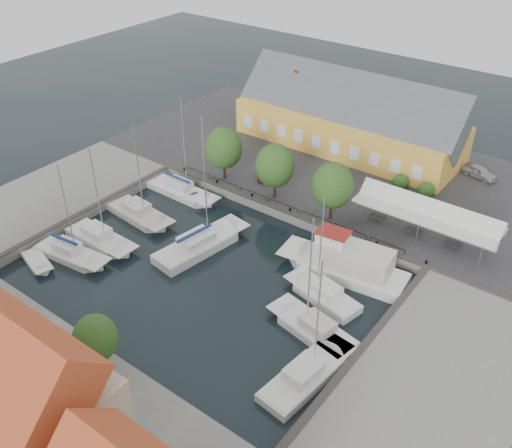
{
  "coord_description": "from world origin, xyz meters",
  "views": [
    {
      "loc": [
        28.36,
        -31.8,
        33.01
      ],
      "look_at": [
        0.0,
        6.0,
        1.5
      ],
      "focal_mm": 40.0,
      "sensor_mm": 36.0,
      "label": 1
    }
  ],
  "objects_px": {
    "warehouse": "(346,119)",
    "car_red": "(266,172)",
    "car_silver": "(480,172)",
    "east_boat_a": "(323,296)",
    "west_boat_a": "(182,192)",
    "tent_canopy": "(427,214)",
    "west_boat_d": "(71,255)",
    "trawler": "(347,266)",
    "east_boat_c": "(306,377)",
    "launch_nw": "(189,193)",
    "west_boat_c": "(100,240)",
    "launch_sw": "(38,263)",
    "east_boat_b": "(314,331)",
    "center_sailboat": "(200,246)",
    "west_boat_b": "(140,215)"
  },
  "relations": [
    {
      "from": "warehouse",
      "to": "car_red",
      "type": "relative_size",
      "value": 7.54
    },
    {
      "from": "car_silver",
      "to": "car_red",
      "type": "height_order",
      "value": "car_silver"
    },
    {
      "from": "east_boat_a",
      "to": "west_boat_a",
      "type": "height_order",
      "value": "west_boat_a"
    },
    {
      "from": "tent_canopy",
      "to": "west_boat_d",
      "type": "height_order",
      "value": "west_boat_d"
    },
    {
      "from": "trawler",
      "to": "east_boat_c",
      "type": "xyz_separation_m",
      "value": [
        3.73,
        -12.67,
        -0.76
      ]
    },
    {
      "from": "east_boat_a",
      "to": "east_boat_c",
      "type": "xyz_separation_m",
      "value": [
        3.66,
        -8.49,
        -0.0
      ]
    },
    {
      "from": "warehouse",
      "to": "launch_nw",
      "type": "relative_size",
      "value": 5.67
    },
    {
      "from": "launch_nw",
      "to": "car_red",
      "type": "bearing_deg",
      "value": 50.37
    },
    {
      "from": "warehouse",
      "to": "west_boat_c",
      "type": "bearing_deg",
      "value": -105.77
    },
    {
      "from": "west_boat_c",
      "to": "launch_sw",
      "type": "relative_size",
      "value": 2.42
    },
    {
      "from": "warehouse",
      "to": "tent_canopy",
      "type": "distance_m",
      "value": 21.63
    },
    {
      "from": "car_silver",
      "to": "east_boat_c",
      "type": "relative_size",
      "value": 0.36
    },
    {
      "from": "east_boat_b",
      "to": "launch_sw",
      "type": "xyz_separation_m",
      "value": [
        -25.74,
        -7.89,
        -0.17
      ]
    },
    {
      "from": "center_sailboat",
      "to": "west_boat_d",
      "type": "distance_m",
      "value": 12.35
    },
    {
      "from": "west_boat_d",
      "to": "west_boat_b",
      "type": "bearing_deg",
      "value": 89.83
    },
    {
      "from": "center_sailboat",
      "to": "launch_nw",
      "type": "bearing_deg",
      "value": 138.54
    },
    {
      "from": "car_red",
      "to": "launch_sw",
      "type": "relative_size",
      "value": 0.81
    },
    {
      "from": "launch_sw",
      "to": "trawler",
      "type": "bearing_deg",
      "value": 33.85
    },
    {
      "from": "east_boat_b",
      "to": "west_boat_c",
      "type": "relative_size",
      "value": 1.0
    },
    {
      "from": "east_boat_c",
      "to": "launch_nw",
      "type": "xyz_separation_m",
      "value": [
        -25.29,
        14.77,
        -0.17
      ]
    },
    {
      "from": "warehouse",
      "to": "tent_canopy",
      "type": "bearing_deg",
      "value": -39.86
    },
    {
      "from": "car_silver",
      "to": "west_boat_a",
      "type": "relative_size",
      "value": 0.33
    },
    {
      "from": "tent_canopy",
      "to": "car_silver",
      "type": "distance_m",
      "value": 15.46
    },
    {
      "from": "car_silver",
      "to": "west_boat_b",
      "type": "relative_size",
      "value": 0.36
    },
    {
      "from": "car_silver",
      "to": "launch_nw",
      "type": "bearing_deg",
      "value": 145.44
    },
    {
      "from": "west_boat_b",
      "to": "east_boat_c",
      "type": "bearing_deg",
      "value": -17.02
    },
    {
      "from": "east_boat_a",
      "to": "launch_sw",
      "type": "bearing_deg",
      "value": -153.64
    },
    {
      "from": "east_boat_c",
      "to": "west_boat_a",
      "type": "relative_size",
      "value": 0.92
    },
    {
      "from": "east_boat_b",
      "to": "west_boat_d",
      "type": "distance_m",
      "value": 24.62
    },
    {
      "from": "west_boat_a",
      "to": "west_boat_b",
      "type": "relative_size",
      "value": 1.07
    },
    {
      "from": "west_boat_a",
      "to": "west_boat_c",
      "type": "bearing_deg",
      "value": -90.28
    },
    {
      "from": "car_red",
      "to": "west_boat_a",
      "type": "xyz_separation_m",
      "value": [
        -6.27,
        -7.58,
        -1.35
      ]
    },
    {
      "from": "west_boat_d",
      "to": "launch_sw",
      "type": "bearing_deg",
      "value": -123.56
    },
    {
      "from": "west_boat_c",
      "to": "west_boat_d",
      "type": "distance_m",
      "value": 3.37
    },
    {
      "from": "center_sailboat",
      "to": "car_silver",
      "type": "bearing_deg",
      "value": 58.92
    },
    {
      "from": "west_boat_a",
      "to": "west_boat_c",
      "type": "height_order",
      "value": "west_boat_a"
    },
    {
      "from": "tent_canopy",
      "to": "car_red",
      "type": "distance_m",
      "value": 19.56
    },
    {
      "from": "east_boat_b",
      "to": "west_boat_a",
      "type": "bearing_deg",
      "value": 157.59
    },
    {
      "from": "warehouse",
      "to": "west_boat_b",
      "type": "xyz_separation_m",
      "value": [
        -9.43,
        -26.94,
        -4.17
      ]
    },
    {
      "from": "tent_canopy",
      "to": "car_red",
      "type": "bearing_deg",
      "value": 177.96
    },
    {
      "from": "center_sailboat",
      "to": "west_boat_c",
      "type": "xyz_separation_m",
      "value": [
        -8.68,
        -5.13,
        -0.1
      ]
    },
    {
      "from": "west_boat_b",
      "to": "west_boat_c",
      "type": "height_order",
      "value": "west_boat_b"
    },
    {
      "from": "east_boat_c",
      "to": "launch_nw",
      "type": "distance_m",
      "value": 29.29
    },
    {
      "from": "east_boat_b",
      "to": "east_boat_c",
      "type": "distance_m",
      "value": 4.88
    },
    {
      "from": "warehouse",
      "to": "car_silver",
      "type": "height_order",
      "value": "warehouse"
    },
    {
      "from": "east_boat_a",
      "to": "west_boat_b",
      "type": "distance_m",
      "value": 22.43
    },
    {
      "from": "east_boat_b",
      "to": "launch_nw",
      "type": "distance_m",
      "value": 25.42
    },
    {
      "from": "warehouse",
      "to": "east_boat_b",
      "type": "distance_m",
      "value": 34.07
    },
    {
      "from": "center_sailboat",
      "to": "trawler",
      "type": "relative_size",
      "value": 1.12
    },
    {
      "from": "west_boat_b",
      "to": "launch_sw",
      "type": "distance_m",
      "value": 11.6
    }
  ]
}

